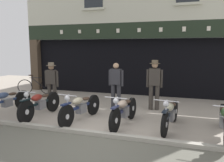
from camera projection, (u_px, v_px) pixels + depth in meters
ground at (81, 156)px, 4.67m from camera, size 23.38×22.00×0.18m
shop_facade at (146, 57)px, 11.98m from camera, size 11.68×4.42×6.16m
motorcycle_far_left at (7, 101)px, 7.50m from camera, size 0.62×2.02×0.93m
motorcycle_left at (40, 103)px, 7.17m from camera, size 0.62×2.04×0.94m
motorcycle_center_left at (81, 107)px, 6.77m from camera, size 0.62×2.09×0.92m
motorcycle_center at (124, 110)px, 6.40m from camera, size 0.62×1.97×0.92m
motorcycle_center_right at (170, 114)px, 6.11m from camera, size 0.62×1.93×0.91m
motorcycle_right at (224, 120)px, 5.58m from camera, size 0.62×2.09×0.92m
salesman_left at (52, 81)px, 8.79m from camera, size 0.56×0.36×1.63m
shopkeeper_center at (116, 84)px, 8.08m from camera, size 0.56×0.26×1.66m
salesman_right at (154, 82)px, 7.95m from camera, size 0.56×0.36×1.76m
advert_board_near at (109, 57)px, 10.89m from camera, size 0.65×0.03×1.06m
advert_board_far at (91, 59)px, 11.19m from camera, size 0.64×0.03×1.00m
leaning_bicycle at (36, 86)px, 10.84m from camera, size 1.73×0.68×0.95m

